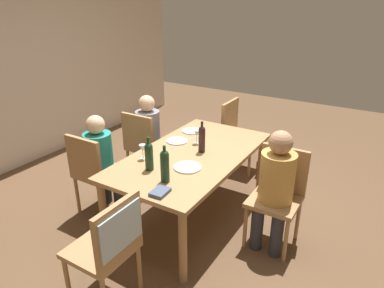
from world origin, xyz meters
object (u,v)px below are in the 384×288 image
at_px(person_man_guest, 276,183).
at_px(handbag, 266,167).
at_px(chair_left_end, 112,240).
at_px(dinner_plate_guest_left, 177,141).
at_px(person_man_bearded, 101,156).
at_px(wine_bottle_tall_green, 149,155).
at_px(dinner_plate_guest_right, 192,131).
at_px(person_woman_host, 149,132).
at_px(wine_bottle_dark_red, 202,138).
at_px(wine_glass_near_left, 197,134).
at_px(chair_far_right, 144,143).
at_px(chair_right_end, 237,130).
at_px(wine_bottle_short_olive, 165,165).
at_px(dining_table, 192,160).
at_px(dinner_plate_host, 188,167).
at_px(chair_near, 278,190).
at_px(wine_glass_centre, 143,149).
at_px(chair_far_left, 94,169).

height_order(person_man_guest, handbag, person_man_guest).
distance_m(chair_left_end, dinner_plate_guest_left, 1.54).
relative_size(person_man_bearded, person_man_guest, 0.96).
xyz_separation_m(wine_bottle_tall_green, dinner_plate_guest_right, (1.02, 0.17, -0.13)).
relative_size(person_woman_host, person_man_guest, 0.97).
height_order(wine_bottle_dark_red, wine_glass_near_left, wine_bottle_dark_red).
bearing_deg(chair_far_right, chair_right_end, 50.82).
bearing_deg(chair_far_right, wine_bottle_short_olive, -43.53).
bearing_deg(wine_bottle_short_olive, dining_table, 9.65).
relative_size(chair_far_right, person_man_bearded, 0.84).
height_order(chair_left_end, person_man_bearded, person_man_bearded).
height_order(person_man_bearded, dinner_plate_host, person_man_bearded).
relative_size(chair_near, dinner_plate_guest_right, 4.05).
bearing_deg(person_man_bearded, wine_bottle_short_olive, -12.58).
xyz_separation_m(wine_bottle_dark_red, handbag, (1.22, -0.29, -0.77)).
bearing_deg(wine_bottle_dark_red, dinner_plate_guest_left, 75.65).
bearing_deg(chair_near, dinner_plate_guest_left, -4.28).
distance_m(chair_far_right, chair_right_end, 1.25).
bearing_deg(chair_far_right, handbag, 38.34).
xyz_separation_m(person_man_bearded, handbag, (1.69, -1.23, -0.53)).
bearing_deg(wine_glass_centre, dinner_plate_guest_left, -4.37).
bearing_deg(dinner_plate_guest_right, person_woman_host, 97.64).
relative_size(dining_table, chair_near, 2.00).
xyz_separation_m(chair_right_end, wine_bottle_tall_green, (-1.80, 0.06, 0.34)).
xyz_separation_m(chair_far_right, wine_bottle_tall_green, (-0.83, -0.74, 0.34)).
relative_size(wine_bottle_tall_green, wine_bottle_short_olive, 0.96).
height_order(chair_near, wine_bottle_dark_red, wine_bottle_dark_red).
height_order(wine_bottle_short_olive, dinner_plate_guest_right, wine_bottle_short_olive).
height_order(chair_right_end, dinner_plate_guest_right, chair_right_end).
relative_size(chair_near, wine_bottle_dark_red, 2.86).
relative_size(chair_left_end, dinner_plate_guest_left, 3.95).
distance_m(dinner_plate_host, handbag, 1.73).
distance_m(chair_far_left, person_man_bearded, 0.15).
xyz_separation_m(chair_right_end, person_man_bearded, (-1.69, 0.79, 0.10)).
relative_size(chair_far_left, chair_left_end, 1.00).
height_order(wine_bottle_tall_green, handbag, wine_bottle_tall_green).
bearing_deg(wine_bottle_short_olive, chair_right_end, 5.70).
distance_m(wine_bottle_short_olive, dinner_plate_guest_left, 0.89).
bearing_deg(chair_far_left, wine_glass_centre, 14.79).
xyz_separation_m(wine_bottle_short_olive, dinner_plate_guest_right, (1.12, 0.42, -0.15)).
distance_m(person_man_guest, dinner_plate_host, 0.80).
distance_m(chair_far_left, wine_bottle_short_olive, 1.05).
distance_m(wine_bottle_short_olive, wine_glass_near_left, 0.87).
xyz_separation_m(person_man_guest, handbag, (1.32, 0.53, -0.55)).
xyz_separation_m(person_woman_host, wine_glass_near_left, (-0.20, -0.79, 0.20)).
xyz_separation_m(wine_bottle_dark_red, dinner_plate_host, (-0.38, -0.07, -0.14)).
height_order(person_man_guest, wine_glass_centre, person_man_guest).
bearing_deg(chair_near, wine_bottle_dark_red, 0.28).
height_order(person_man_guest, wine_bottle_dark_red, person_man_guest).
distance_m(dining_table, person_woman_host, 0.98).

